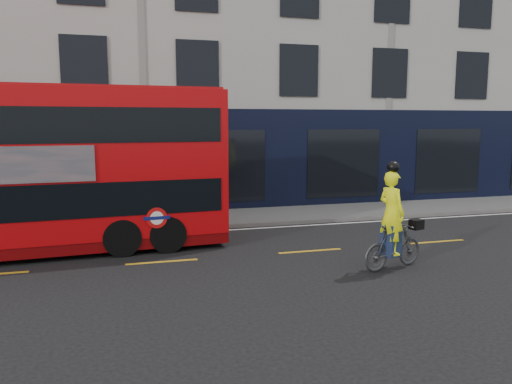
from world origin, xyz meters
name	(u,v)px	position (x,y,z in m)	size (l,w,h in m)	color
ground	(168,280)	(0.00, 0.00, 0.00)	(120.00, 120.00, 0.00)	black
pavement	(150,222)	(0.00, 6.50, 0.06)	(60.00, 3.00, 0.12)	gray
kerb	(152,231)	(0.00, 5.00, 0.07)	(60.00, 0.12, 0.13)	slate
building_terrace	(136,33)	(0.00, 12.94, 7.49)	(50.00, 10.07, 15.00)	#BBB8B0
road_edge_line	(153,234)	(0.00, 4.70, 0.00)	(58.00, 0.10, 0.01)	silver
lane_dashes	(162,262)	(0.00, 1.50, 0.00)	(58.00, 0.12, 0.01)	#C18D16
bus	(16,169)	(-3.56, 3.29, 2.27)	(11.14, 3.22, 4.43)	red
cyclist	(393,233)	(5.28, -0.56, 0.89)	(1.89, 0.98, 2.60)	#434548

